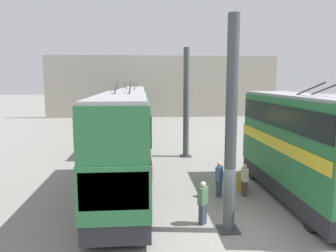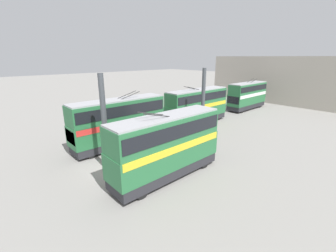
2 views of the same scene
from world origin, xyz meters
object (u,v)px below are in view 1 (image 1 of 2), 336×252
object	(u,v)px
bus_left_near	(301,141)
bus_right_near	(123,141)
bus_right_far	(135,103)
person_aisle_midway	(219,178)
oil_drum	(242,181)
person_by_left_row	(245,179)
bus_right_mid	(131,115)
person_aisle_foreground	(203,202)

from	to	relation	value
bus_left_near	bus_right_near	bearing A→B (deg)	84.69
bus_right_far	person_aisle_midway	bearing A→B (deg)	-169.99
bus_right_near	oil_drum	world-z (taller)	bus_right_near
bus_right_far	oil_drum	world-z (taller)	bus_right_far
bus_right_far	person_by_left_row	size ratio (longest dim) A/B	5.71
bus_right_mid	bus_right_near	bearing A→B (deg)	180.00
bus_right_near	person_by_left_row	world-z (taller)	bus_right_near
bus_right_mid	person_aisle_foreground	distance (m)	16.30
bus_right_mid	person_aisle_foreground	size ratio (longest dim) A/B	5.98
bus_right_near	person_by_left_row	size ratio (longest dim) A/B	6.38
bus_right_mid	bus_right_far	distance (m)	14.02
bus_left_near	bus_right_mid	distance (m)	15.95
person_aisle_midway	oil_drum	distance (m)	1.90
bus_right_mid	person_aisle_foreground	world-z (taller)	bus_right_mid
person_aisle_foreground	person_by_left_row	bearing A→B (deg)	95.35
bus_right_mid	bus_right_far	world-z (taller)	bus_right_mid
bus_right_mid	bus_right_far	xyz separation A→B (m)	(14.02, 0.00, -0.04)
person_aisle_midway	person_aisle_foreground	bearing A→B (deg)	-78.85
bus_right_mid	person_aisle_midway	xyz separation A→B (m)	(-12.80, -4.73, -1.87)
bus_right_mid	oil_drum	world-z (taller)	bus_right_mid
bus_left_near	bus_right_far	size ratio (longest dim) A/B	1.03
person_by_left_row	person_aisle_midway	distance (m)	1.31
person_aisle_foreground	oil_drum	xyz separation A→B (m)	(4.08, -2.91, -0.48)
oil_drum	person_aisle_foreground	bearing A→B (deg)	144.48
bus_left_near	bus_right_near	xyz separation A→B (m)	(0.79, 8.48, -0.01)
bus_left_near	person_aisle_midway	bearing A→B (deg)	79.20
bus_right_mid	person_aisle_midway	distance (m)	13.77
bus_right_near	bus_right_mid	xyz separation A→B (m)	(12.72, 0.00, -0.09)
bus_left_near	person_aisle_midway	distance (m)	4.29
bus_left_near	bus_right_mid	xyz separation A→B (m)	(13.51, 8.48, -0.10)
bus_right_far	person_aisle_foreground	world-z (taller)	bus_right_far
bus_right_near	person_aisle_foreground	bearing A→B (deg)	-132.93
bus_right_near	bus_right_far	bearing A→B (deg)	0.00
bus_right_mid	oil_drum	size ratio (longest dim) A/B	11.37
bus_right_mid	person_aisle_foreground	bearing A→B (deg)	-168.05
bus_right_mid	oil_drum	distance (m)	13.53
person_aisle_midway	bus_right_far	bearing A→B (deg)	135.56
bus_right_far	person_aisle_foreground	distance (m)	30.10
person_by_left_row	bus_right_mid	bearing A→B (deg)	111.98
bus_left_near	person_by_left_row	xyz separation A→B (m)	(0.73, 2.44, -2.04)
bus_left_near	person_aisle_foreground	size ratio (longest dim) A/B	5.45
bus_right_near	bus_right_mid	bearing A→B (deg)	0.00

